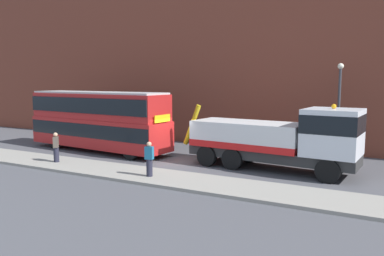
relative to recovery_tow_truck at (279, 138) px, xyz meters
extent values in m
plane|color=#4C4C51|center=(-5.97, -0.17, -1.76)|extent=(120.00, 120.00, 0.00)
cube|color=gray|center=(-5.97, -4.37, -1.68)|extent=(60.00, 2.80, 0.15)
cube|color=brown|center=(-5.97, 6.62, 6.24)|extent=(60.00, 1.20, 16.00)
cube|color=#2D2D2D|center=(-0.48, 0.05, -0.90)|extent=(9.17, 3.05, 0.55)
cube|color=silver|center=(2.71, -0.26, 0.52)|extent=(2.83, 2.83, 2.30)
cube|color=black|center=(2.71, -0.26, 0.97)|extent=(2.86, 2.86, 0.90)
cube|color=silver|center=(-1.77, 0.17, 0.07)|extent=(6.32, 3.17, 1.40)
cube|color=red|center=(-1.77, 0.17, -0.45)|extent=(6.32, 3.22, 0.36)
cylinder|color=#B79914|center=(-5.47, 0.52, 0.37)|extent=(1.25, 0.40, 2.52)
sphere|color=orange|center=(2.71, -0.26, 1.79)|extent=(0.24, 0.24, 0.24)
cylinder|color=black|center=(2.91, 0.84, -1.18)|extent=(1.19, 0.45, 1.16)
cylinder|color=black|center=(2.70, -1.37, -1.18)|extent=(1.19, 0.45, 1.16)
cylinder|color=black|center=(-2.07, 1.31, -1.18)|extent=(1.19, 0.45, 1.16)
cylinder|color=black|center=(-2.28, -0.90, -1.18)|extent=(1.19, 0.45, 1.16)
cylinder|color=black|center=(-3.66, 1.46, -1.18)|extent=(1.19, 0.45, 1.16)
cylinder|color=black|center=(-3.87, -0.75, -1.18)|extent=(1.19, 0.45, 1.16)
cube|color=#AD1E1E|center=(-12.47, 0.05, -0.47)|extent=(11.19, 3.53, 1.90)
cube|color=#AD1E1E|center=(-12.47, 0.05, 1.33)|extent=(10.96, 3.41, 1.70)
cube|color=black|center=(-12.47, 0.05, -0.22)|extent=(11.08, 3.57, 0.90)
cube|color=black|center=(-12.47, 0.05, 1.43)|extent=(10.86, 3.55, 1.00)
cube|color=#B2B2B2|center=(-12.47, 0.05, 2.24)|extent=(10.73, 3.29, 0.12)
cube|color=yellow|center=(-6.97, -0.48, 0.78)|extent=(0.20, 1.50, 0.44)
cylinder|color=black|center=(-8.48, 0.75, -1.24)|extent=(1.06, 0.40, 1.04)
cylinder|color=black|center=(-8.69, -1.40, -1.24)|extent=(1.06, 0.40, 1.04)
cylinder|color=black|center=(-15.65, 1.43, -1.24)|extent=(1.06, 0.40, 1.04)
cylinder|color=black|center=(-15.85, -0.72, -1.24)|extent=(1.06, 0.40, 1.04)
cylinder|color=#232333|center=(-11.70, -4.40, -1.18)|extent=(0.42, 0.42, 0.85)
cube|color=brown|center=(-11.70, -4.40, -0.45)|extent=(0.45, 0.48, 0.62)
sphere|color=tan|center=(-11.70, -4.40, -0.02)|extent=(0.24, 0.24, 0.24)
cylinder|color=#232333|center=(-5.13, -4.66, -1.18)|extent=(0.35, 0.35, 0.85)
cube|color=#1E6084|center=(-5.13, -4.66, -0.45)|extent=(0.44, 0.33, 0.62)
sphere|color=tan|center=(-5.13, -4.66, -0.02)|extent=(0.24, 0.24, 0.24)
cylinder|color=#38383D|center=(2.44, 4.42, 0.99)|extent=(0.16, 0.16, 5.50)
sphere|color=#EAE5C6|center=(2.44, 4.42, 3.89)|extent=(0.36, 0.36, 0.36)
camera|label=1|loc=(4.93, -19.57, 3.01)|focal=35.04mm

